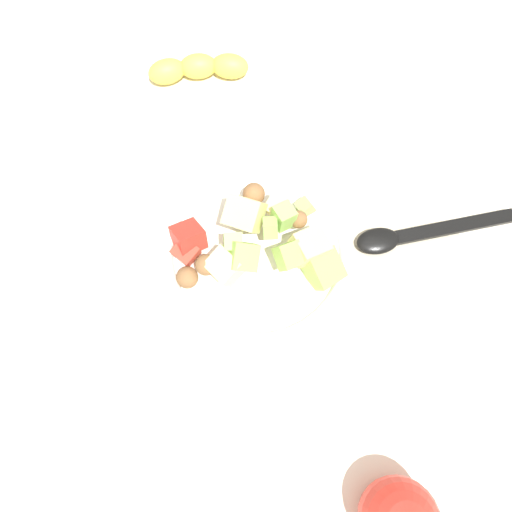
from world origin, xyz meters
TOP-DOWN VIEW (x-y plane):
  - ground_plane at (0.00, 0.00)m, footprint 2.40×2.40m
  - placemat at (0.00, 0.00)m, footprint 0.46×0.30m
  - salad_bowl at (-0.00, -0.00)m, footprint 0.23×0.23m
  - serving_spoon at (0.17, -0.11)m, footprint 0.20×0.13m
  - banana_whole at (0.14, 0.28)m, footprint 0.14×0.11m

SIDE VIEW (x-z plane):
  - ground_plane at x=0.00m, z-range 0.00..0.00m
  - placemat at x=0.00m, z-range 0.00..0.01m
  - serving_spoon at x=0.17m, z-range 0.00..0.02m
  - banana_whole at x=0.14m, z-range 0.00..0.04m
  - salad_bowl at x=0.00m, z-range -0.02..0.10m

